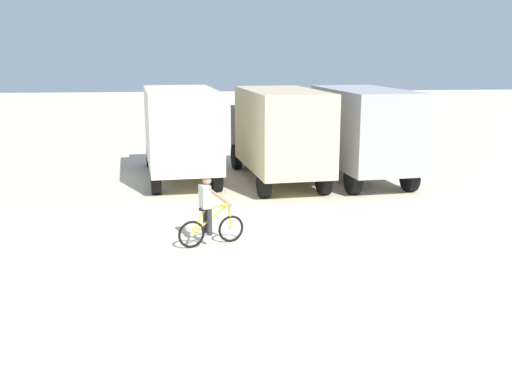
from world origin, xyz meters
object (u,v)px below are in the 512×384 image
at_px(box_truck_cream_rv, 180,129).
at_px(box_truck_tan_camper, 278,130).
at_px(box_truck_grey_hauler, 358,129).
at_px(cyclist_orange_shirt, 209,212).

xyz_separation_m(box_truck_cream_rv, box_truck_tan_camper, (3.51, -0.84, 0.00)).
distance_m(box_truck_tan_camper, box_truck_grey_hauler, 3.00).
bearing_deg(cyclist_orange_shirt, box_truck_cream_rv, 96.03).
height_order(box_truck_grey_hauler, cyclist_orange_shirt, box_truck_grey_hauler).
xyz_separation_m(box_truck_tan_camper, cyclist_orange_shirt, (-2.66, -7.20, -1.03)).
bearing_deg(box_truck_cream_rv, box_truck_grey_hauler, -5.85).
bearing_deg(box_truck_grey_hauler, box_truck_tan_camper, -176.58).
relative_size(box_truck_tan_camper, box_truck_grey_hauler, 1.00).
bearing_deg(cyclist_orange_shirt, box_truck_tan_camper, 69.75).
bearing_deg(box_truck_grey_hauler, cyclist_orange_shirt, -127.43).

